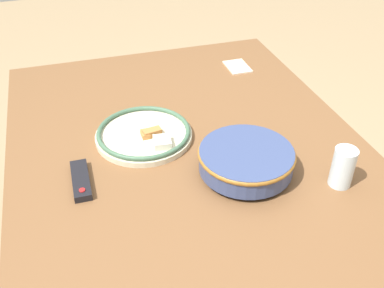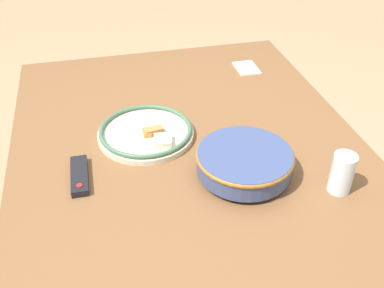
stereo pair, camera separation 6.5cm
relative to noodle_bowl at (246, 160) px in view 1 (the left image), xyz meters
The scene contains 6 objects.
dining_table 0.17m from the noodle_bowl, 59.26° to the left, with size 1.59×1.06×0.72m.
noodle_bowl is the anchor object (origin of this frame).
food_plate 0.34m from the noodle_bowl, 44.02° to the left, with size 0.30×0.30×0.04m.
tv_remote 0.45m from the noodle_bowl, 78.88° to the left, with size 0.16×0.05×0.02m.
drinking_glass 0.26m from the noodle_bowl, 118.17° to the right, with size 0.06×0.06×0.11m.
folded_napkin 0.66m from the noodle_bowl, 19.91° to the right, with size 0.12×0.08×0.01m.
Camera 1 is at (-0.96, 0.31, 1.52)m, focal length 42.00 mm.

